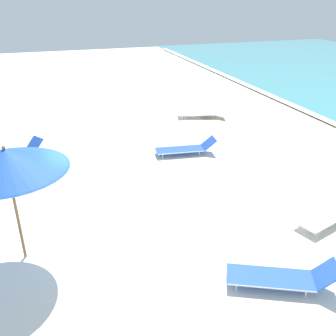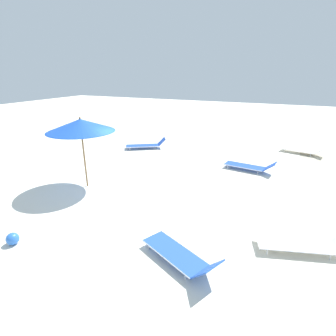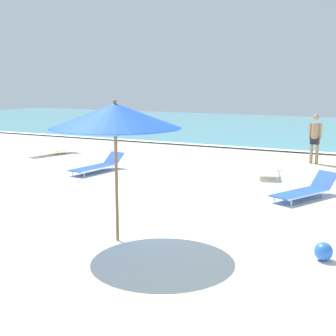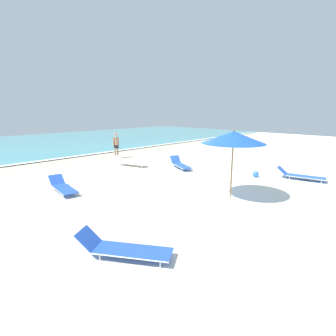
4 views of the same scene
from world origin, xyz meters
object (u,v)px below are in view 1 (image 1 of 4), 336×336
beach_umbrella (6,160)px  sun_lounger_mid_beach_solo (202,113)px  sun_lounger_near_water_right (13,156)px  sun_lounger_under_umbrella (282,277)px  sun_lounger_near_water_left (186,148)px  sun_lounger_mid_beach_pair_a (332,212)px

beach_umbrella → sun_lounger_mid_beach_solo: 11.10m
beach_umbrella → sun_lounger_near_water_right: bearing=-175.3°
sun_lounger_under_umbrella → sun_lounger_near_water_right: bearing=-121.1°
beach_umbrella → sun_lounger_mid_beach_solo: bearing=136.5°
sun_lounger_near_water_left → sun_lounger_mid_beach_solo: bearing=157.2°
sun_lounger_under_umbrella → sun_lounger_near_water_left: size_ratio=0.97×
sun_lounger_under_umbrella → sun_lounger_mid_beach_solo: size_ratio=0.95×
sun_lounger_near_water_right → sun_lounger_mid_beach_solo: (-2.49, 7.95, 0.00)m
beach_umbrella → sun_lounger_near_water_right: 5.82m
sun_lounger_under_umbrella → sun_lounger_near_water_right: size_ratio=0.97×
beach_umbrella → sun_lounger_mid_beach_pair_a: 7.68m
sun_lounger_near_water_right → sun_lounger_mid_beach_pair_a: sun_lounger_near_water_right is taller
sun_lounger_near_water_right → sun_lounger_mid_beach_solo: sun_lounger_near_water_right is taller
beach_umbrella → sun_lounger_under_umbrella: (2.51, 4.77, -2.08)m
sun_lounger_near_water_right → sun_lounger_mid_beach_pair_a: (6.29, 7.78, -0.00)m
beach_umbrella → sun_lounger_under_umbrella: 5.78m
sun_lounger_under_umbrella → sun_lounger_near_water_left: (-6.71, 0.56, -0.01)m
beach_umbrella → sun_lounger_mid_beach_solo: size_ratio=1.17×
sun_lounger_near_water_left → sun_lounger_mid_beach_pair_a: bearing=29.2°
sun_lounger_mid_beach_solo → sun_lounger_mid_beach_pair_a: sun_lounger_mid_beach_solo is taller
sun_lounger_under_umbrella → sun_lounger_mid_beach_solo: 10.77m
beach_umbrella → sun_lounger_mid_beach_pair_a: beach_umbrella is taller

